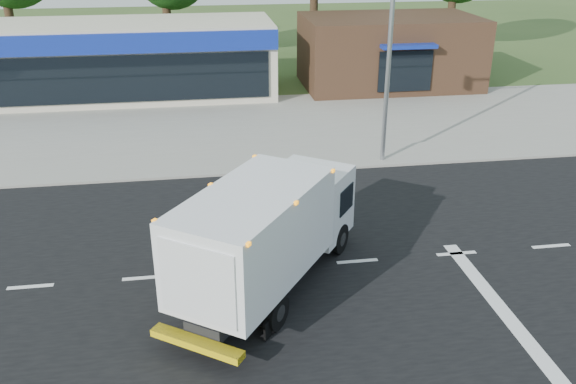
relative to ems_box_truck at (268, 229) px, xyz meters
name	(u,v)px	position (x,y,z in m)	size (l,w,h in m)	color
ground	(357,262)	(2.69, 1.01, -1.80)	(120.00, 120.00, 0.00)	#385123
road_asphalt	(357,262)	(2.69, 1.01, -1.80)	(60.00, 14.00, 0.02)	black
sidewalk	(307,159)	(2.69, 9.21, -1.74)	(60.00, 2.40, 0.12)	gray
parking_apron	(286,119)	(2.69, 15.01, -1.79)	(60.00, 9.00, 0.02)	gray
lane_markings	(418,282)	(4.04, -0.34, -1.78)	(55.20, 7.00, 0.01)	silver
ems_box_truck	(268,229)	(0.00, 0.00, 0.00)	(5.82, 7.01, 3.12)	black
emergency_worker	(192,265)	(-1.97, 0.06, -0.93)	(0.72, 0.69, 1.76)	tan
retail_strip_mall	(109,60)	(-6.31, 20.94, 0.21)	(18.00, 6.20, 4.00)	beige
brown_storefront	(389,51)	(9.69, 20.99, 0.20)	(10.00, 6.70, 4.00)	#382316
traffic_signal_pole	(373,40)	(5.04, 8.61, 3.12)	(3.51, 0.25, 8.00)	gray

